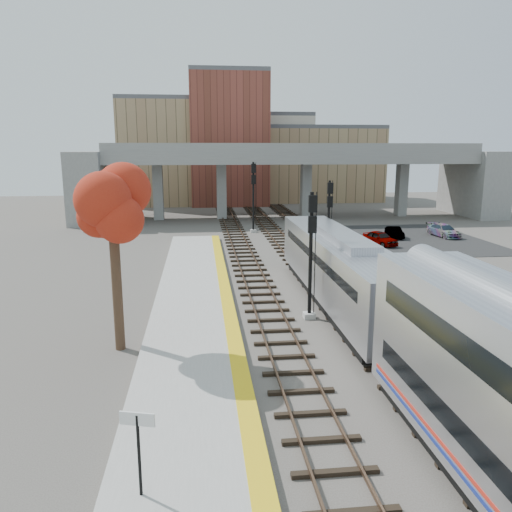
{
  "coord_description": "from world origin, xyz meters",
  "views": [
    {
      "loc": [
        -6.77,
        -19.26,
        8.91
      ],
      "look_at": [
        -3.46,
        10.15,
        2.5
      ],
      "focal_mm": 35.0,
      "sensor_mm": 36.0,
      "label": 1
    }
  ],
  "objects_px": {
    "signal_mast_near": "(311,259)",
    "signal_mast_mid": "(329,225)",
    "tree": "(112,202)",
    "car_b": "(395,232)",
    "signal_mast_far": "(253,197)",
    "car_c": "(444,230)",
    "car_a": "(380,238)",
    "locomotive": "(339,267)"
  },
  "relations": [
    {
      "from": "signal_mast_near",
      "to": "signal_mast_mid",
      "type": "height_order",
      "value": "signal_mast_near"
    },
    {
      "from": "signal_mast_near",
      "to": "signal_mast_mid",
      "type": "bearing_deg",
      "value": 71.34
    },
    {
      "from": "tree",
      "to": "car_b",
      "type": "height_order",
      "value": "tree"
    },
    {
      "from": "signal_mast_mid",
      "to": "signal_mast_far",
      "type": "xyz_separation_m",
      "value": [
        -4.1,
        15.93,
        0.66
      ]
    },
    {
      "from": "tree",
      "to": "car_c",
      "type": "distance_m",
      "value": 39.11
    },
    {
      "from": "car_b",
      "to": "car_c",
      "type": "bearing_deg",
      "value": 6.52
    },
    {
      "from": "car_c",
      "to": "car_a",
      "type": "bearing_deg",
      "value": -163.59
    },
    {
      "from": "signal_mast_mid",
      "to": "tree",
      "type": "distance_m",
      "value": 20.65
    },
    {
      "from": "signal_mast_mid",
      "to": "car_c",
      "type": "height_order",
      "value": "signal_mast_mid"
    },
    {
      "from": "signal_mast_mid",
      "to": "locomotive",
      "type": "bearing_deg",
      "value": -101.21
    },
    {
      "from": "signal_mast_far",
      "to": "car_a",
      "type": "relative_size",
      "value": 1.97
    },
    {
      "from": "locomotive",
      "to": "car_c",
      "type": "height_order",
      "value": "locomotive"
    },
    {
      "from": "locomotive",
      "to": "signal_mast_mid",
      "type": "xyz_separation_m",
      "value": [
        2.0,
        10.09,
        0.86
      ]
    },
    {
      "from": "tree",
      "to": "car_c",
      "type": "relative_size",
      "value": 2.06
    },
    {
      "from": "car_b",
      "to": "signal_mast_mid",
      "type": "bearing_deg",
      "value": -126.48
    },
    {
      "from": "signal_mast_mid",
      "to": "car_b",
      "type": "bearing_deg",
      "value": 48.1
    },
    {
      "from": "locomotive",
      "to": "car_b",
      "type": "bearing_deg",
      "value": 60.77
    },
    {
      "from": "car_a",
      "to": "car_b",
      "type": "bearing_deg",
      "value": 31.18
    },
    {
      "from": "signal_mast_mid",
      "to": "car_c",
      "type": "xyz_separation_m",
      "value": [
        14.98,
        10.91,
        -2.47
      ]
    },
    {
      "from": "signal_mast_mid",
      "to": "car_a",
      "type": "distance_m",
      "value": 10.3
    },
    {
      "from": "tree",
      "to": "car_c",
      "type": "bearing_deg",
      "value": 42.54
    },
    {
      "from": "signal_mast_far",
      "to": "car_b",
      "type": "xyz_separation_m",
      "value": [
        13.8,
        -5.12,
        -3.2
      ]
    },
    {
      "from": "signal_mast_mid",
      "to": "car_b",
      "type": "relative_size",
      "value": 1.95
    },
    {
      "from": "signal_mast_mid",
      "to": "car_a",
      "type": "relative_size",
      "value": 1.71
    },
    {
      "from": "car_a",
      "to": "car_c",
      "type": "height_order",
      "value": "car_a"
    },
    {
      "from": "locomotive",
      "to": "signal_mast_mid",
      "type": "height_order",
      "value": "signal_mast_mid"
    },
    {
      "from": "signal_mast_far",
      "to": "tree",
      "type": "xyz_separation_m",
      "value": [
        -9.41,
        -31.15,
        2.85
      ]
    },
    {
      "from": "signal_mast_far",
      "to": "car_b",
      "type": "distance_m",
      "value": 15.06
    },
    {
      "from": "signal_mast_mid",
      "to": "tree",
      "type": "xyz_separation_m",
      "value": [
        -13.51,
        -15.22,
        3.51
      ]
    },
    {
      "from": "signal_mast_mid",
      "to": "car_c",
      "type": "bearing_deg",
      "value": 36.08
    },
    {
      "from": "locomotive",
      "to": "car_a",
      "type": "xyz_separation_m",
      "value": [
        8.88,
        17.35,
        -1.59
      ]
    },
    {
      "from": "signal_mast_far",
      "to": "car_a",
      "type": "distance_m",
      "value": 14.33
    },
    {
      "from": "signal_mast_near",
      "to": "car_a",
      "type": "height_order",
      "value": "signal_mast_near"
    },
    {
      "from": "car_b",
      "to": "car_c",
      "type": "height_order",
      "value": "car_c"
    },
    {
      "from": "signal_mast_near",
      "to": "car_b",
      "type": "distance_m",
      "value": 26.91
    },
    {
      "from": "signal_mast_near",
      "to": "signal_mast_far",
      "type": "height_order",
      "value": "signal_mast_far"
    },
    {
      "from": "car_c",
      "to": "car_b",
      "type": "bearing_deg",
      "value": 173.25
    },
    {
      "from": "locomotive",
      "to": "car_c",
      "type": "bearing_deg",
      "value": 51.06
    },
    {
      "from": "tree",
      "to": "car_b",
      "type": "xyz_separation_m",
      "value": [
        23.2,
        26.03,
        -6.06
      ]
    },
    {
      "from": "locomotive",
      "to": "car_c",
      "type": "distance_m",
      "value": 27.06
    },
    {
      "from": "signal_mast_near",
      "to": "car_b",
      "type": "xyz_separation_m",
      "value": [
        13.8,
        22.95,
        -2.69
      ]
    },
    {
      "from": "tree",
      "to": "car_b",
      "type": "distance_m",
      "value": 35.39
    }
  ]
}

